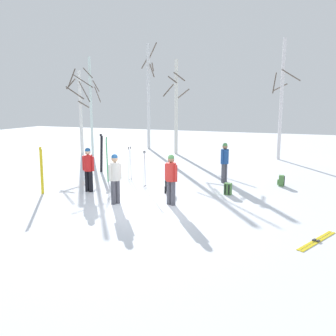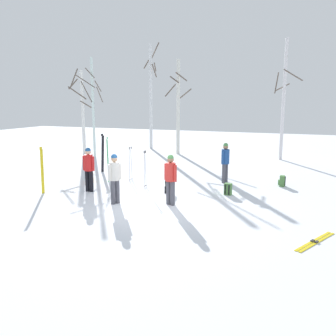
{
  "view_description": "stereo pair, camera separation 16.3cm",
  "coord_description": "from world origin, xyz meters",
  "views": [
    {
      "loc": [
        4.65,
        -10.31,
        3.46
      ],
      "look_at": [
        0.01,
        1.9,
        1.0
      ],
      "focal_mm": 38.16,
      "sensor_mm": 36.0,
      "label": 1
    },
    {
      "loc": [
        4.81,
        -10.25,
        3.46
      ],
      "look_at": [
        0.01,
        1.9,
        1.0
      ],
      "focal_mm": 38.16,
      "sensor_mm": 36.0,
      "label": 2
    }
  ],
  "objects": [
    {
      "name": "birch_tree_3",
      "position": [
        -3.22,
        11.88,
        3.15
      ],
      "size": [
        1.57,
        1.42,
        6.08
      ],
      "color": "silver",
      "rests_on": "ground_plane"
    },
    {
      "name": "person_1",
      "position": [
        -1.21,
        0.06,
        0.98
      ],
      "size": [
        0.34,
        0.48,
        1.72
      ],
      "color": "#4C4C56",
      "rests_on": "ground_plane"
    },
    {
      "name": "birch_tree_1",
      "position": [
        -7.62,
        8.68,
        3.17
      ],
      "size": [
        1.38,
        1.3,
        6.06
      ],
      "color": "silver",
      "rests_on": "ground_plane"
    },
    {
      "name": "person_3",
      "position": [
        -2.98,
        1.15,
        0.98
      ],
      "size": [
        0.52,
        0.34,
        1.72
      ],
      "color": "black",
      "rests_on": "ground_plane"
    },
    {
      "name": "backpack_2",
      "position": [
        -3.85,
        2.47,
        0.21
      ],
      "size": [
        0.34,
        0.32,
        0.44
      ],
      "color": "#99591E",
      "rests_on": "ground_plane"
    },
    {
      "name": "ski_poles_0",
      "position": [
        -1.23,
        2.51,
        0.81
      ],
      "size": [
        0.07,
        0.22,
        1.51
      ],
      "color": "#B2B2BC",
      "rests_on": "ground_plane"
    },
    {
      "name": "person_0",
      "position": [
        0.6,
        0.62,
        0.98
      ],
      "size": [
        0.49,
        0.34,
        1.72
      ],
      "color": "#4C4C56",
      "rests_on": "ground_plane"
    },
    {
      "name": "birch_tree_2",
      "position": [
        -5.96,
        13.64,
        3.88
      ],
      "size": [
        1.1,
        1.0,
        7.51
      ],
      "color": "silver",
      "rests_on": "ground_plane"
    },
    {
      "name": "ground_plane",
      "position": [
        0.0,
        0.0,
        0.0
      ],
      "size": [
        60.0,
        60.0,
        0.0
      ],
      "primitive_type": "plane",
      "color": "white"
    },
    {
      "name": "person_2",
      "position": [
        1.57,
        4.61,
        0.98
      ],
      "size": [
        0.34,
        0.5,
        1.72
      ],
      "color": "#4C4C56",
      "rests_on": "ground_plane"
    },
    {
      "name": "backpack_0",
      "position": [
        2.14,
        2.63,
        0.21
      ],
      "size": [
        0.28,
        0.31,
        0.44
      ],
      "color": "#4C7F3F",
      "rests_on": "ground_plane"
    },
    {
      "name": "water_bottle_0",
      "position": [
        -3.68,
        4.0,
        0.11
      ],
      "size": [
        0.07,
        0.07,
        0.24
      ],
      "color": "silver",
      "rests_on": "ground_plane"
    },
    {
      "name": "backpack_1",
      "position": [
        3.91,
        4.8,
        0.21
      ],
      "size": [
        0.29,
        0.26,
        0.44
      ],
      "color": "#4C7F3F",
      "rests_on": "ground_plane"
    },
    {
      "name": "ski_pair_planted_2",
      "position": [
        -3.18,
        2.9,
        0.98
      ],
      "size": [
        0.07,
        0.23,
        1.97
      ],
      "color": "green",
      "rests_on": "ground_plane"
    },
    {
      "name": "birch_tree_0",
      "position": [
        -9.04,
        9.57,
        2.86
      ],
      "size": [
        1.4,
        1.23,
        5.55
      ],
      "color": "silver",
      "rests_on": "ground_plane"
    },
    {
      "name": "birch_tree_4",
      "position": [
        3.31,
        11.88,
        3.56
      ],
      "size": [
        1.52,
        1.53,
        6.99
      ],
      "color": "silver",
      "rests_on": "ground_plane"
    },
    {
      "name": "ski_pair_planted_0",
      "position": [
        -4.45,
        0.27,
        0.89
      ],
      "size": [
        0.03,
        0.17,
        1.78
      ],
      "color": "yellow",
      "rests_on": "ground_plane"
    },
    {
      "name": "dog",
      "position": [
        -0.12,
        2.2,
        0.39
      ],
      "size": [
        0.4,
        0.86,
        0.57
      ],
      "color": "black",
      "rests_on": "ground_plane"
    },
    {
      "name": "ski_pair_lying_0",
      "position": [
        5.14,
        -1.08,
        0.01
      ],
      "size": [
        0.95,
        1.7,
        0.05
      ],
      "color": "yellow",
      "rests_on": "ground_plane"
    },
    {
      "name": "ski_pair_planted_1",
      "position": [
        -4.57,
        4.72,
        0.94
      ],
      "size": [
        0.13,
        0.19,
        1.89
      ],
      "color": "black",
      "rests_on": "ground_plane"
    },
    {
      "name": "ski_poles_1",
      "position": [
        -2.35,
        3.41,
        0.81
      ],
      "size": [
        0.07,
        0.28,
        1.51
      ],
      "color": "#B2B2BC",
      "rests_on": "ground_plane"
    }
  ]
}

